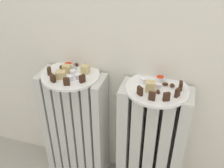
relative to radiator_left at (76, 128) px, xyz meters
name	(u,v)px	position (x,y,z in m)	size (l,w,h in m)	color
radiator_left	(76,128)	(0.00, 0.00, 0.00)	(0.35, 0.16, 0.68)	silver
radiator_right	(151,144)	(0.43, 0.00, 0.00)	(0.35, 0.16, 0.68)	silver
plate_left	(71,75)	(0.00, 0.00, 0.35)	(0.29, 0.29, 0.01)	white
plate_right	(157,89)	(0.43, 0.00, 0.35)	(0.29, 0.29, 0.01)	white
dark_cake_slice_left_0	(49,71)	(-0.10, -0.03, 0.37)	(0.03, 0.01, 0.04)	#382114
dark_cake_slice_left_1	(53,78)	(-0.05, -0.09, 0.37)	(0.03, 0.01, 0.04)	#382114
dark_cake_slice_left_2	(67,82)	(0.03, -0.10, 0.37)	(0.03, 0.01, 0.04)	#382114
dark_cake_slice_left_3	(82,79)	(0.09, -0.05, 0.37)	(0.03, 0.01, 0.04)	#382114
marble_cake_slice_left_0	(61,75)	(-0.03, -0.05, 0.37)	(0.05, 0.04, 0.04)	tan
marble_cake_slice_left_1	(67,69)	(-0.02, 0.01, 0.37)	(0.04, 0.03, 0.04)	tan
marble_cake_slice_left_2	(85,69)	(0.07, 0.03, 0.37)	(0.04, 0.03, 0.04)	tan
turkish_delight_left_0	(73,72)	(0.02, 0.00, 0.37)	(0.02, 0.02, 0.02)	white
turkish_delight_left_1	(78,76)	(0.05, -0.03, 0.37)	(0.02, 0.02, 0.02)	white
turkish_delight_left_2	(70,78)	(0.02, -0.06, 0.37)	(0.02, 0.02, 0.02)	white
medjool_date_left_0	(77,64)	(0.00, 0.09, 0.36)	(0.03, 0.02, 0.01)	#3D1E0F
medjool_date_left_1	(61,67)	(-0.07, 0.04, 0.36)	(0.02, 0.02, 0.02)	#3D1E0F
jam_bowl_left	(68,65)	(-0.04, 0.05, 0.37)	(0.05, 0.05, 0.02)	white
dark_cake_slice_right_0	(140,91)	(0.36, -0.08, 0.37)	(0.03, 0.01, 0.04)	#382114
dark_cake_slice_right_1	(152,96)	(0.42, -0.10, 0.37)	(0.03, 0.01, 0.04)	#382114
dark_cake_slice_right_2	(166,97)	(0.48, -0.09, 0.37)	(0.03, 0.01, 0.04)	#382114
dark_cake_slice_right_3	(177,93)	(0.52, -0.04, 0.37)	(0.03, 0.01, 0.04)	#382114
dark_cake_slice_right_4	(181,86)	(0.53, 0.01, 0.37)	(0.03, 0.01, 0.04)	#382114
marble_cake_slice_right_0	(150,86)	(0.40, -0.03, 0.38)	(0.04, 0.04, 0.05)	tan
turkish_delight_right_0	(159,86)	(0.43, 0.00, 0.36)	(0.02, 0.02, 0.02)	white
turkish_delight_right_1	(144,81)	(0.36, 0.02, 0.37)	(0.02, 0.02, 0.02)	white
medjool_date_right_0	(165,84)	(0.46, 0.03, 0.36)	(0.03, 0.02, 0.02)	#3D1E0F
medjool_date_right_1	(158,92)	(0.44, -0.04, 0.36)	(0.03, 0.02, 0.02)	#3D1E0F
medjool_date_right_2	(172,85)	(0.49, 0.03, 0.36)	(0.02, 0.02, 0.02)	#3D1E0F
jam_bowl_right	(160,79)	(0.43, 0.06, 0.37)	(0.04, 0.04, 0.03)	white
fork	(72,72)	(0.00, 0.02, 0.36)	(0.02, 0.11, 0.00)	#B7B7BC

